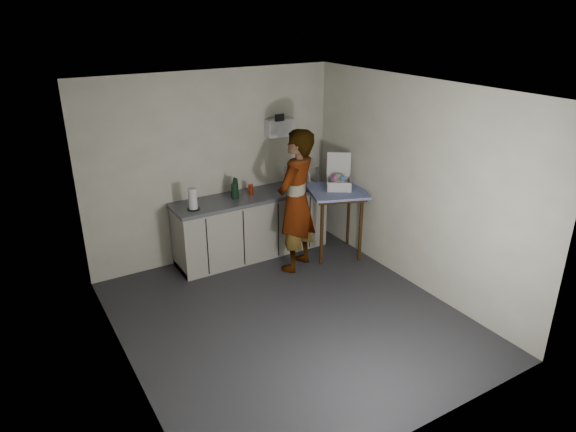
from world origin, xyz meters
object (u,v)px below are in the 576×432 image
dark_bottle (235,188)px  soda_can (251,189)px  soap_bottle (235,188)px  dish_rack (301,181)px  side_table (337,198)px  paper_towel (193,200)px  standing_man (296,201)px  kitchen_counter (252,227)px  bakery_box (339,181)px

dark_bottle → soda_can: bearing=-12.2°
soap_bottle → dish_rack: size_ratio=0.69×
side_table → paper_towel: bearing=-174.1°
dark_bottle → soap_bottle: bearing=-120.3°
paper_towel → standing_man: bearing=-24.3°
kitchen_counter → standing_man: (0.34, -0.65, 0.54)m
paper_towel → dish_rack: bearing=2.6°
soap_bottle → soda_can: 0.29m
kitchen_counter → soda_can: (0.02, 0.04, 0.55)m
soap_bottle → bakery_box: 1.46m
side_table → soap_bottle: (-1.29, 0.59, 0.21)m
standing_man → soap_bottle: 0.87m
side_table → dark_bottle: (-1.23, 0.68, 0.18)m
dish_rack → soap_bottle: bearing=179.2°
standing_man → soap_bottle: size_ratio=6.35×
soda_can → kitchen_counter: bearing=-119.6°
standing_man → bakery_box: 0.79m
soda_can → bakery_box: (1.09, -0.57, 0.10)m
soap_bottle → soda_can: (0.27, 0.05, -0.08)m
side_table → soap_bottle: size_ratio=3.21×
kitchen_counter → dish_rack: dish_rack is taller
bakery_box → paper_towel: bearing=-158.7°
side_table → dish_rack: 0.63m
kitchen_counter → dark_bottle: 0.64m
kitchen_counter → paper_towel: bearing=-173.4°
kitchen_counter → soap_bottle: (-0.25, -0.01, 0.64)m
side_table → soda_can: (-1.02, 0.64, 0.13)m
standing_man → paper_towel: bearing=-54.5°
standing_man → paper_towel: standing_man is taller
standing_man → bakery_box: size_ratio=4.08×
bakery_box → soap_bottle: bearing=-167.6°
dark_bottle → bakery_box: bakery_box is taller
soap_bottle → bakery_box: bakery_box is taller
side_table → dish_rack: dish_rack is taller
soap_bottle → dark_bottle: size_ratio=1.27×
soda_can → paper_towel: (-0.91, -0.14, 0.07)m
side_table → bakery_box: bakery_box is taller
soap_bottle → dark_bottle: (0.06, 0.10, -0.03)m
kitchen_counter → bakery_box: (1.11, -0.53, 0.66)m
side_table → bakery_box: size_ratio=2.06×
paper_towel → bakery_box: size_ratio=0.61×
kitchen_counter → bakery_box: bakery_box is taller
paper_towel → bakery_box: bakery_box is taller
side_table → paper_towel: (-1.92, 0.50, 0.20)m
dish_rack → bakery_box: (0.30, -0.51, 0.10)m
dark_bottle → paper_towel: 0.72m
bakery_box → standing_man: bearing=-137.7°
standing_man → dish_rack: standing_man is taller
soda_can → soap_bottle: bearing=-169.5°
soap_bottle → bakery_box: size_ratio=0.64×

